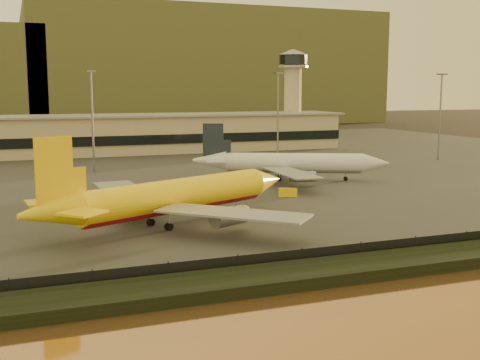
% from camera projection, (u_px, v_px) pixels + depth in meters
% --- Properties ---
extents(ground, '(900.00, 900.00, 0.00)m').
position_uv_depth(ground, '(245.00, 244.00, 81.81)').
color(ground, black).
rests_on(ground, ground).
extents(embankment, '(320.00, 7.00, 1.40)m').
position_uv_depth(embankment, '(302.00, 275.00, 65.99)').
color(embankment, black).
rests_on(embankment, ground).
extents(tarmac, '(320.00, 220.00, 0.20)m').
position_uv_depth(tarmac, '(123.00, 164.00, 169.64)').
color(tarmac, '#2D2D2D').
rests_on(tarmac, ground).
extents(perimeter_fence, '(300.00, 0.05, 2.20)m').
position_uv_depth(perimeter_fence, '(286.00, 260.00, 69.60)').
color(perimeter_fence, black).
rests_on(perimeter_fence, tarmac).
extents(terminal_building, '(202.00, 25.00, 12.60)m').
position_uv_depth(terminal_building, '(61.00, 136.00, 191.88)').
color(terminal_building, tan).
rests_on(terminal_building, tarmac).
extents(control_tower, '(11.20, 11.20, 35.50)m').
position_uv_depth(control_tower, '(293.00, 88.00, 224.29)').
color(control_tower, tan).
rests_on(control_tower, tarmac).
extents(apron_light_masts, '(152.20, 12.20, 25.40)m').
position_uv_depth(apron_light_masts, '(194.00, 110.00, 154.10)').
color(apron_light_masts, slate).
rests_on(apron_light_masts, tarmac).
extents(distant_hills, '(470.00, 160.00, 70.00)m').
position_uv_depth(distant_hills, '(23.00, 73.00, 384.26)').
color(distant_hills, '#67663B').
rests_on(distant_hills, ground).
extents(dhl_cargo_jet, '(46.73, 44.28, 14.73)m').
position_uv_depth(dhl_cargo_jet, '(173.00, 197.00, 91.81)').
color(dhl_cargo_jet, yellow).
rests_on(dhl_cargo_jet, tarmac).
extents(white_narrowbody_jet, '(42.84, 40.50, 13.00)m').
position_uv_depth(white_narrowbody_jet, '(290.00, 163.00, 138.24)').
color(white_narrowbody_jet, silver).
rests_on(white_narrowbody_jet, tarmac).
extents(gse_vehicle_yellow, '(3.91, 2.85, 1.60)m').
position_uv_depth(gse_vehicle_yellow, '(288.00, 192.00, 117.41)').
color(gse_vehicle_yellow, yellow).
rests_on(gse_vehicle_yellow, tarmac).
extents(gse_vehicle_white, '(4.55, 2.68, 1.92)m').
position_uv_depth(gse_vehicle_white, '(117.00, 197.00, 111.03)').
color(gse_vehicle_white, silver).
rests_on(gse_vehicle_white, tarmac).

